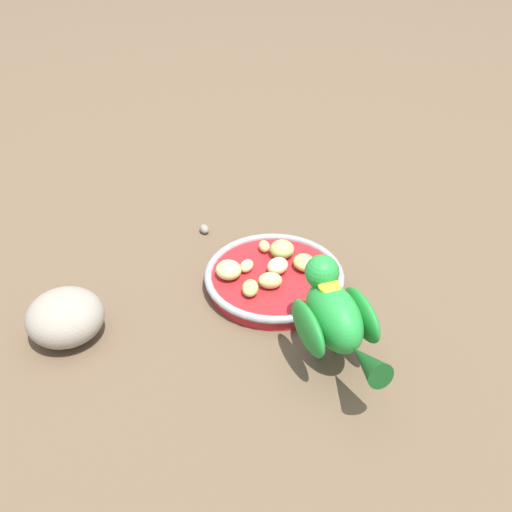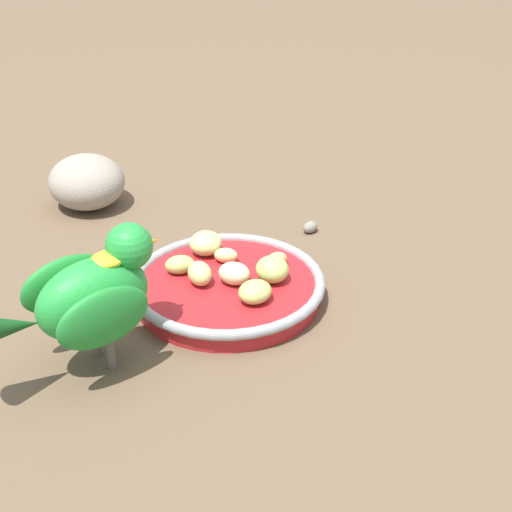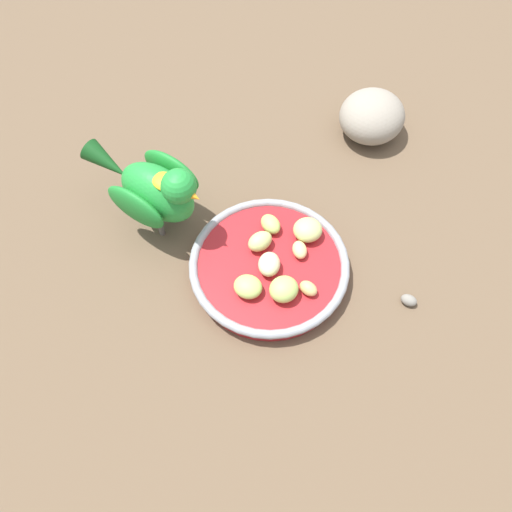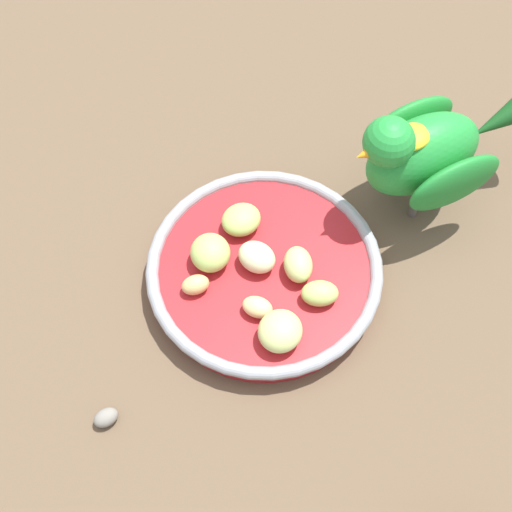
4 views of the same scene
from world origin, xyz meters
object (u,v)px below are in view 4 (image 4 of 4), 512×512
(apple_piece_5, at_px, (257,257))
(parrot, at_px, (427,149))
(apple_piece_3, at_px, (254,308))
(apple_piece_2, at_px, (195,285))
(apple_piece_6, at_px, (241,220))
(apple_piece_1, at_px, (298,265))
(pebble_0, at_px, (106,418))
(feeding_bowl, at_px, (264,272))
(apple_piece_0, at_px, (210,253))
(apple_piece_4, at_px, (320,293))
(apple_piece_7, at_px, (280,331))

(apple_piece_5, bearing_deg, parrot, 93.08)
(apple_piece_3, relative_size, apple_piece_5, 0.77)
(apple_piece_2, relative_size, apple_piece_6, 0.67)
(apple_piece_1, height_order, apple_piece_3, apple_piece_1)
(apple_piece_1, distance_m, pebble_0, 0.21)
(apple_piece_5, xyz_separation_m, parrot, (-0.01, 0.17, 0.04))
(apple_piece_2, bearing_deg, apple_piece_6, 122.91)
(apple_piece_5, bearing_deg, apple_piece_2, -90.48)
(apple_piece_3, bearing_deg, feeding_bowl, 142.58)
(apple_piece_0, relative_size, apple_piece_4, 1.15)
(apple_piece_0, relative_size, apple_piece_1, 1.08)
(feeding_bowl, distance_m, apple_piece_1, 0.03)
(apple_piece_1, xyz_separation_m, apple_piece_7, (0.05, -0.04, 0.00))
(apple_piece_1, xyz_separation_m, apple_piece_2, (-0.02, -0.09, -0.00))
(apple_piece_1, height_order, apple_piece_4, apple_piece_1)
(apple_piece_7, bearing_deg, apple_piece_4, 110.60)
(apple_piece_4, height_order, parrot, parrot)
(apple_piece_0, height_order, apple_piece_3, apple_piece_0)
(apple_piece_1, bearing_deg, apple_piece_4, 7.27)
(apple_piece_1, xyz_separation_m, apple_piece_5, (-0.02, -0.03, -0.00))
(feeding_bowl, height_order, apple_piece_7, apple_piece_7)
(feeding_bowl, distance_m, apple_piece_3, 0.05)
(apple_piece_0, xyz_separation_m, apple_piece_6, (-0.02, 0.04, -0.00))
(apple_piece_7, distance_m, pebble_0, 0.16)
(apple_piece_7, bearing_deg, apple_piece_0, -167.40)
(apple_piece_3, distance_m, apple_piece_6, 0.09)
(apple_piece_1, relative_size, apple_piece_4, 1.07)
(apple_piece_3, xyz_separation_m, apple_piece_6, (-0.08, 0.03, 0.00))
(apple_piece_2, bearing_deg, apple_piece_4, 58.95)
(apple_piece_2, height_order, apple_piece_7, apple_piece_7)
(apple_piece_6, bearing_deg, pebble_0, -58.06)
(apple_piece_2, xyz_separation_m, apple_piece_6, (-0.04, 0.06, 0.00))
(apple_piece_1, distance_m, apple_piece_7, 0.07)
(feeding_bowl, height_order, apple_piece_1, apple_piece_1)
(apple_piece_4, bearing_deg, apple_piece_7, -69.40)
(apple_piece_2, bearing_deg, apple_piece_7, 31.42)
(apple_piece_6, height_order, parrot, parrot)
(feeding_bowl, height_order, apple_piece_0, apple_piece_0)
(apple_piece_0, bearing_deg, apple_piece_7, 12.60)
(apple_piece_4, bearing_deg, apple_piece_5, -148.93)
(feeding_bowl, bearing_deg, apple_piece_2, -96.61)
(parrot, bearing_deg, apple_piece_5, 3.01)
(apple_piece_2, height_order, apple_piece_6, apple_piece_6)
(apple_piece_2, relative_size, apple_piece_7, 0.63)
(apple_piece_1, bearing_deg, apple_piece_5, -128.06)
(apple_piece_0, bearing_deg, apple_piece_2, -49.15)
(apple_piece_7, xyz_separation_m, parrot, (-0.08, 0.18, 0.04))
(apple_piece_7, bearing_deg, apple_piece_6, 170.60)
(apple_piece_4, distance_m, apple_piece_5, 0.06)
(apple_piece_5, xyz_separation_m, apple_piece_6, (-0.04, 0.00, -0.00))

